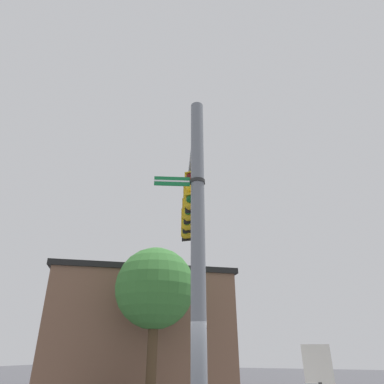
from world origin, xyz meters
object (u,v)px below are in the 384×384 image
at_px(traffic_light_arm_end, 187,223).
at_px(historical_marker, 320,382).
at_px(traffic_light_nearest_pole, 192,190).
at_px(traffic_light_mid_outer, 189,213).
at_px(traffic_light_mid_inner, 190,203).
at_px(street_name_sign, 188,182).

height_order(traffic_light_arm_end, historical_marker, traffic_light_arm_end).
relative_size(traffic_light_nearest_pole, traffic_light_mid_outer, 1.00).
height_order(traffic_light_mid_outer, historical_marker, traffic_light_mid_outer).
relative_size(traffic_light_mid_inner, historical_marker, 0.62).
bearing_deg(street_name_sign, traffic_light_arm_end, -68.86).
bearing_deg(traffic_light_nearest_pole, traffic_light_arm_end, -66.27).
distance_m(traffic_light_arm_end, historical_marker, 6.44).
relative_size(traffic_light_nearest_pole, traffic_light_mid_inner, 1.00).
distance_m(traffic_light_mid_inner, historical_marker, 5.68).
xyz_separation_m(traffic_light_nearest_pole, street_name_sign, (-0.55, 1.76, -0.68)).
bearing_deg(street_name_sign, traffic_light_nearest_pole, -72.68).
height_order(traffic_light_mid_outer, street_name_sign, traffic_light_mid_outer).
relative_size(traffic_light_mid_inner, traffic_light_arm_end, 1.00).
xyz_separation_m(traffic_light_mid_outer, historical_marker, (-3.45, 1.23, -4.76)).
bearing_deg(traffic_light_mid_outer, traffic_light_arm_end, -66.27).
distance_m(traffic_light_nearest_pole, historical_marker, 5.50).
distance_m(traffic_light_nearest_pole, traffic_light_mid_outer, 1.82).
xyz_separation_m(traffic_light_arm_end, street_name_sign, (-1.65, 4.26, -0.68)).
height_order(traffic_light_mid_inner, traffic_light_arm_end, same).
distance_m(traffic_light_mid_inner, traffic_light_mid_outer, 0.91).
bearing_deg(historical_marker, traffic_light_nearest_pole, 9.07).
bearing_deg(traffic_light_arm_end, traffic_light_nearest_pole, 113.73).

